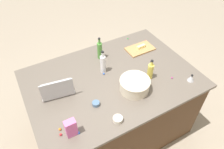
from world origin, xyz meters
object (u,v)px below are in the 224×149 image
Objects in this scene: bottle_olive at (100,50)px; bottle_oil at (150,71)px; ramekin_medium at (96,104)px; candy_bag at (71,128)px; ramekin_small at (118,119)px; laptop at (58,90)px; butter_stick_left at (141,47)px; kitchen_timer at (191,78)px; cutting_board at (140,49)px; bottle_vinegar at (103,64)px; mixing_bowl_large at (135,85)px.

bottle_olive is 0.62m from bottle_oil.
ramekin_medium is 0.35m from candy_bag.
ramekin_small is (0.26, 0.85, -0.09)m from bottle_olive.
laptop is 3.10× the size of butter_stick_left.
butter_stick_left is 1.43× the size of kitchen_timer.
kitchen_timer reaches higher than butter_stick_left.
bottle_oil is 2.11× the size of butter_stick_left.
candy_bag reaches higher than ramekin_medium.
bottle_olive reaches higher than cutting_board.
laptop is at bearing 25.41° from bottle_olive.
bottle_vinegar reaches higher than bottle_oil.
bottle_olive is 3.16× the size of ramekin_small.
bottle_oil is 2.71× the size of ramekin_small.
bottle_olive reaches higher than ramekin_medium.
ramekin_small is (0.33, 0.24, -0.05)m from mixing_bowl_large.
bottle_vinegar is at bearing -40.61° from bottle_oil.
cutting_board is at bearing -167.32° from bottle_vinegar.
cutting_board is at bearing 0.00° from butter_stick_left.
mixing_bowl_large is 0.42m from bottle_vinegar.
cutting_board is 1.96× the size of candy_bag.
bottle_oil is 0.50m from cutting_board.
bottle_olive is at bearing -119.94° from ramekin_medium.
bottle_vinegar reaches higher than cutting_board.
kitchen_timer reaches higher than ramekin_medium.
ramekin_small is at bearing 121.65° from laptop.
bottle_oil is 0.65m from ramekin_medium.
cutting_board is at bearing -129.58° from mixing_bowl_large.
laptop is at bearing -95.12° from candy_bag.
butter_stick_left is at bearing 180.00° from cutting_board.
butter_stick_left is at bearing -149.45° from ramekin_medium.
kitchen_timer is at bearing 179.23° from candy_bag.
bottle_olive is 0.81× the size of cutting_board.
candy_bag is at bearing 29.96° from ramekin_medium.
butter_stick_left is at bearing -130.40° from mixing_bowl_large.
mixing_bowl_large is 4.27× the size of ramekin_medium.
laptop is 0.67m from bottle_olive.
bottle_vinegar is at bearing -38.03° from kitchen_timer.
candy_bag is (0.95, 0.23, -0.01)m from bottle_oil.
bottle_olive is 0.23m from bottle_vinegar.
bottle_oil reaches higher than ramekin_medium.
laptop is 4.42× the size of kitchen_timer.
mixing_bowl_large is at bearing -144.18° from ramekin_small.
bottle_vinegar is 0.50m from bottle_oil.
kitchen_timer reaches higher than ramekin_small.
ramekin_medium is at bearing -1.67° from mixing_bowl_large.
laptop reaches higher than butter_stick_left.
laptop is 0.41m from ramekin_medium.
bottle_vinegar is 0.60m from butter_stick_left.
candy_bag is at bearing 30.40° from butter_stick_left.
cutting_board is 0.03m from butter_stick_left.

